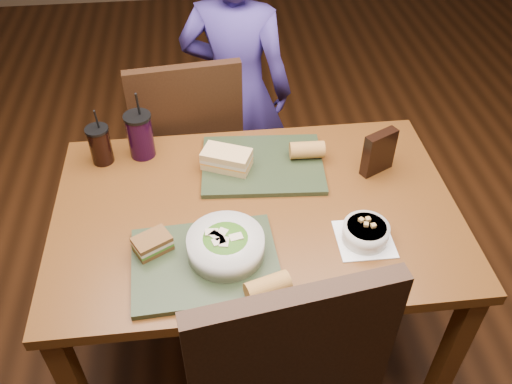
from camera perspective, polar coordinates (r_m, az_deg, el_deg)
ground at (r=2.33m, az=0.00°, el=-15.04°), size 6.00×6.00×0.00m
dining_table at (r=1.81m, az=0.00°, el=-3.75°), size 1.30×0.85×0.75m
chair_far at (r=2.33m, az=-6.85°, el=4.76°), size 0.47×0.48×0.99m
diner at (r=2.44m, az=-2.06°, el=10.59°), size 0.57×0.46×1.36m
tray_near at (r=1.59m, az=-5.37°, el=-7.45°), size 0.44×0.34×0.02m
tray_far at (r=1.90m, az=0.70°, el=2.90°), size 0.44×0.35×0.02m
salad_bowl at (r=1.57m, az=-3.21°, el=-5.53°), size 0.22×0.22×0.07m
soup_bowl at (r=1.66m, az=11.46°, el=-4.19°), size 0.17×0.17×0.07m
sandwich_near at (r=1.61m, az=-10.84°, el=-5.36°), size 0.13×0.11×0.05m
sandwich_far at (r=1.86m, az=-3.11°, el=3.48°), size 0.19×0.15×0.07m
baguette_near at (r=1.48m, az=1.25°, el=-9.98°), size 0.13×0.09×0.06m
baguette_far at (r=1.91m, az=5.39°, el=4.43°), size 0.12×0.06×0.06m
cup_cola at (r=1.96m, az=-16.09°, el=4.80°), size 0.08×0.08×0.22m
cup_berry at (r=1.95m, az=-12.09°, el=5.89°), size 0.10×0.10×0.26m
chip_bag at (r=1.89m, az=12.80°, el=4.09°), size 0.12×0.09×0.16m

